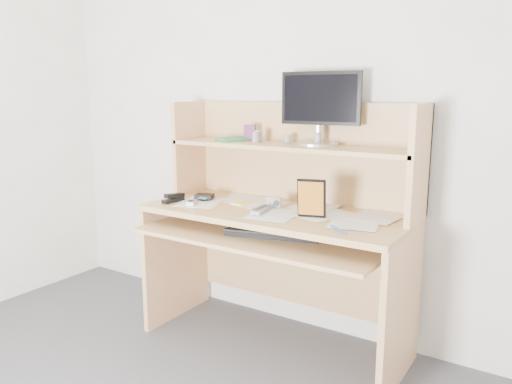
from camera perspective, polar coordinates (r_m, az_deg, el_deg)
The scene contains 19 objects.
back_wall at distance 2.81m, azimuth 5.58°, elevation 9.17°, with size 3.60×0.04×2.50m, color white.
desk at distance 2.67m, azimuth 2.99°, elevation -2.93°, with size 1.40×0.70×1.30m.
paper_clutter at distance 2.59m, azimuth 2.12°, elevation -2.04°, with size 1.32×0.54×0.01m, color silver.
keyboard at distance 2.50m, azimuth 2.04°, elevation -4.62°, with size 0.50×0.29×0.03m.
tv_remote at distance 2.54m, azimuth 0.58°, elevation -2.04°, with size 0.05×0.18×0.02m, color gray.
flip_phone at distance 2.74m, azimuth -7.34°, elevation -1.13°, with size 0.04×0.08×0.02m, color #BABABD.
stapler at distance 2.82m, azimuth -9.44°, elevation -0.59°, with size 0.04×0.14×0.04m, color black.
wallet at distance 2.87m, azimuth -5.92°, elevation -0.49°, with size 0.10×0.08×0.03m, color black.
sticky_note_pad at distance 2.73m, azimuth -1.74°, elevation -1.34°, with size 0.08×0.08×0.01m, color #E8F13F.
digital_camera at distance 2.64m, azimuth 2.12°, elevation -1.15°, with size 0.09×0.03×0.05m, color #BCBDBF.
game_case at distance 2.41m, azimuth 6.37°, elevation -0.72°, with size 0.14×0.02×0.19m, color black.
blue_pen at distance 2.22m, azimuth 9.44°, elevation -4.24°, with size 0.01×0.01×0.14m, color #1749AE.
card_box at distance 2.85m, azimuth -0.70°, elevation 6.78°, with size 0.07×0.02×0.09m, color #A81616.
shelf_book at distance 2.86m, azimuth -2.52°, elevation 6.05°, with size 0.13×0.18×0.02m, color #358457.
chip_stack_a at distance 2.75m, azimuth -0.01°, elevation 6.25°, with size 0.04×0.04×0.06m, color black.
chip_stack_b at distance 2.77m, azimuth 0.24°, elevation 6.38°, with size 0.04×0.04×0.07m, color white.
chip_stack_c at distance 2.72m, azimuth 3.60°, elevation 6.08°, with size 0.04×0.04×0.05m, color black.
chip_stack_d at distance 2.63m, azimuth 7.06°, elevation 6.06°, with size 0.04×0.04×0.07m, color white.
monitor at distance 2.63m, azimuth 7.32°, elevation 9.71°, with size 0.44×0.22×0.38m.
Camera 1 is at (1.29, -0.69, 1.34)m, focal length 35.00 mm.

